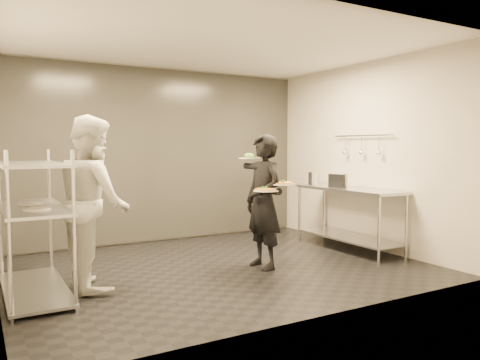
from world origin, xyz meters
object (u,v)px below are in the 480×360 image
bottle_dark (310,178)px  pos_monitor (337,181)px  waiter (264,202)px  pizza_plate_far (282,183)px  pizza_plate_near (266,190)px  salad_plate (249,157)px  pass_rack (33,220)px  chef (93,202)px  bottle_green (345,180)px  bottle_clear (316,179)px  prep_counter (348,207)px

bottle_dark → pos_monitor: bearing=-92.2°
waiter → pizza_plate_far: (0.11, -0.24, 0.24)m
pizza_plate_near → salad_plate: (0.07, 0.51, 0.39)m
salad_plate → bottle_dark: bearing=26.7°
pass_rack → salad_plate: 2.66m
pizza_plate_far → bottle_dark: 2.00m
chef → salad_plate: bearing=-90.2°
pass_rack → pizza_plate_near: (2.51, -0.54, 0.25)m
bottle_green → bottle_dark: size_ratio=1.08×
pizza_plate_near → pos_monitor: size_ratio=1.10×
waiter → bottle_green: size_ratio=7.81×
chef → bottle_green: chef is taller
salad_plate → bottle_green: salad_plate is taller
chef → pizza_plate_near: 1.98m
pizza_plate_near → bottle_clear: bottle_clear is taller
pos_monitor → bottle_dark: (0.03, 0.66, -0.00)m
pos_monitor → bottle_dark: 0.66m
pass_rack → chef: 0.62m
pass_rack → prep_counter: pass_rack is taller
chef → salad_plate: chef is taller
chef → pizza_plate_far: (2.15, -0.48, 0.15)m
pass_rack → pizza_plate_far: pass_rack is taller
waiter → bottle_dark: (1.60, 1.10, 0.18)m
prep_counter → bottle_clear: bottle_clear is taller
chef → salad_plate: (1.98, 0.02, 0.47)m
pass_rack → bottle_clear: pass_rack is taller
prep_counter → salad_plate: bearing=-179.0°
pizza_plate_far → bottle_green: 1.68m
pass_rack → bottle_dark: 4.32m
prep_counter → bottle_dark: 0.90m
chef → pos_monitor: 3.62m
bottle_clear → salad_plate: bearing=-154.8°
chef → bottle_green: bearing=-89.1°
bottle_green → bottle_dark: (-0.08, 0.74, -0.01)m
bottle_clear → bottle_dark: bearing=180.0°
salad_plate → waiter: bearing=-78.0°
waiter → pizza_plate_far: bearing=22.6°
pizza_plate_far → bottle_green: bottle_green is taller
prep_counter → bottle_green: size_ratio=8.35×
prep_counter → pizza_plate_far: pizza_plate_far is taller
waiter → pizza_plate_far: 0.36m
salad_plate → bottle_green: (1.74, 0.09, -0.37)m
pass_rack → bottle_dark: size_ratio=8.01×
prep_counter → pizza_plate_near: pizza_plate_near is taller
pass_rack → bottle_dark: pass_rack is taller
pizza_plate_near → pos_monitor: bearing=21.9°
prep_counter → waiter: waiter is taller
salad_plate → pos_monitor: 1.68m
pos_monitor → bottle_dark: bearing=79.3°
bottle_green → bottle_clear: 0.74m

